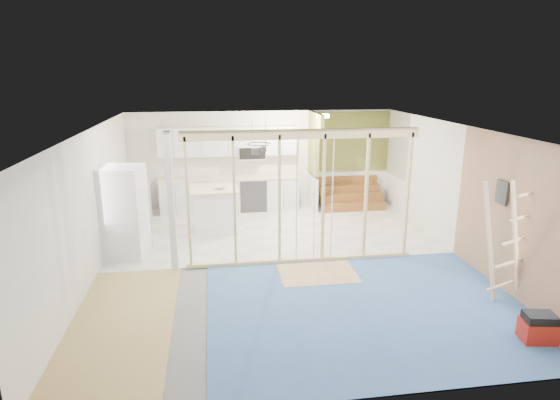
{
  "coord_description": "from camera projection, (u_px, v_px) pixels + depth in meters",
  "views": [
    {
      "loc": [
        -1.34,
        -8.32,
        3.6
      ],
      "look_at": [
        -0.02,
        0.6,
        1.11
      ],
      "focal_mm": 30.0,
      "sensor_mm": 36.0,
      "label": 1
    }
  ],
  "objects": [
    {
      "name": "sheathing_panel",
      "position": [
        525.0,
        223.0,
        7.32
      ],
      "size": [
        0.02,
        4.0,
        2.6
      ],
      "primitive_type": "cube",
      "color": "tan",
      "rests_on": "room"
    },
    {
      "name": "bowl",
      "position": [
        220.0,
        187.0,
        10.56
      ],
      "size": [
        0.24,
        0.24,
        0.06
      ],
      "primitive_type": "imported",
      "rotation": [
        0.0,
        0.0,
        0.0
      ],
      "color": "beige",
      "rests_on": "island"
    },
    {
      "name": "room",
      "position": [
        286.0,
        199.0,
        8.74
      ],
      "size": [
        7.01,
        8.01,
        2.61
      ],
      "color": "slate",
      "rests_on": "ground"
    },
    {
      "name": "upper_cabinets",
      "position": [
        231.0,
        142.0,
        12.12
      ],
      "size": [
        3.6,
        0.41,
        0.85
      ],
      "color": "silver",
      "rests_on": "room"
    },
    {
      "name": "island",
      "position": [
        215.0,
        210.0,
        10.79
      ],
      "size": [
        1.09,
        1.09,
        1.03
      ],
      "rotation": [
        0.0,
        0.0,
        0.03
      ],
      "color": "white",
      "rests_on": "room"
    },
    {
      "name": "floor_overlays",
      "position": [
        289.0,
        261.0,
        9.15
      ],
      "size": [
        7.0,
        8.0,
        0.03
      ],
      "color": "beige",
      "rests_on": "room"
    },
    {
      "name": "pot_rack",
      "position": [
        259.0,
        146.0,
        10.31
      ],
      "size": [
        0.52,
        0.52,
        0.72
      ],
      "color": "black",
      "rests_on": "room"
    },
    {
      "name": "green_partition",
      "position": [
        339.0,
        173.0,
        12.61
      ],
      "size": [
        2.25,
        1.51,
        2.6
      ],
      "color": "olive",
      "rests_on": "room"
    },
    {
      "name": "electrical_panel",
      "position": [
        502.0,
        192.0,
        7.79
      ],
      "size": [
        0.04,
        0.3,
        0.4
      ],
      "primitive_type": "cube",
      "color": "#39393E",
      "rests_on": "room"
    },
    {
      "name": "fridge",
      "position": [
        124.0,
        213.0,
        9.17
      ],
      "size": [
        0.91,
        0.89,
        1.84
      ],
      "rotation": [
        0.0,
        0.0,
        -0.16
      ],
      "color": "white",
      "rests_on": "room"
    },
    {
      "name": "base_cabinets",
      "position": [
        203.0,
        198.0,
        11.94
      ],
      "size": [
        4.45,
        2.24,
        0.93
      ],
      "color": "silver",
      "rests_on": "room"
    },
    {
      "name": "ladder",
      "position": [
        506.0,
        242.0,
        7.3
      ],
      "size": [
        1.08,
        0.09,
        2.0
      ],
      "rotation": [
        0.0,
        0.0,
        0.1
      ],
      "color": "beige",
      "rests_on": "room"
    },
    {
      "name": "ceiling_light",
      "position": [
        323.0,
        116.0,
        11.47
      ],
      "size": [
        0.32,
        0.32,
        0.08
      ],
      "primitive_type": "cylinder",
      "color": "#FFEABF",
      "rests_on": "room"
    },
    {
      "name": "stud_frame",
      "position": [
        274.0,
        185.0,
        8.63
      ],
      "size": [
        4.66,
        0.14,
        2.6
      ],
      "color": "tan",
      "rests_on": "room"
    },
    {
      "name": "soap_bottle_b",
      "position": [
        281.0,
        172.0,
        12.42
      ],
      "size": [
        0.1,
        0.1,
        0.19
      ],
      "primitive_type": "imported",
      "rotation": [
        0.0,
        0.0,
        -0.21
      ],
      "color": "silver",
      "rests_on": "base_cabinets"
    },
    {
      "name": "toolbox",
      "position": [
        538.0,
        328.0,
        6.4
      ],
      "size": [
        0.5,
        0.41,
        0.42
      ],
      "rotation": [
        0.0,
        0.0,
        -0.19
      ],
      "color": "#A01A0E",
      "rests_on": "room"
    },
    {
      "name": "soap_bottle_a",
      "position": [
        167.0,
        174.0,
        11.96
      ],
      "size": [
        0.14,
        0.14,
        0.27
      ],
      "primitive_type": "imported",
      "rotation": [
        0.0,
        0.0,
        0.35
      ],
      "color": "#AFB5C3",
      "rests_on": "base_cabinets"
    }
  ]
}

